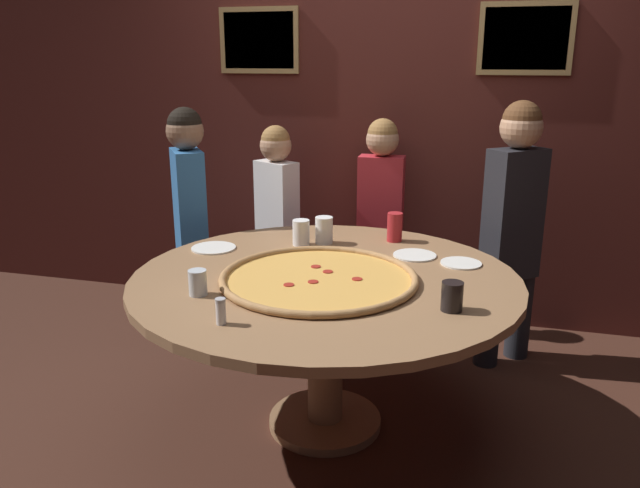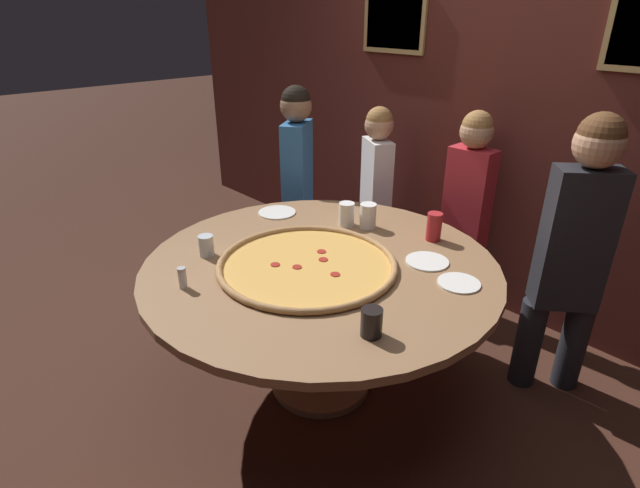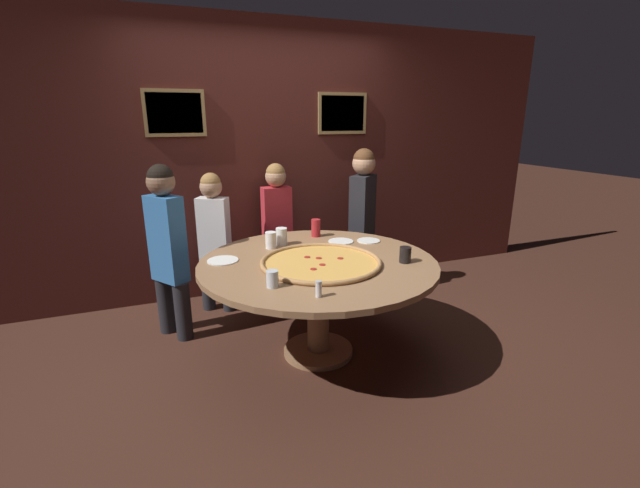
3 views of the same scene
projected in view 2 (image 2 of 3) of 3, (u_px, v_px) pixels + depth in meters
The scene contains 17 objects.
ground_plane at pixel (320, 384), 2.69m from camera, with size 24.00×24.00×0.00m, color #422319.
back_wall at pixel (496, 104), 3.01m from camera, with size 6.40×0.08×2.60m.
dining_table at pixel (321, 284), 2.42m from camera, with size 1.69×1.69×0.74m.
giant_pizza at pixel (307, 264), 2.32m from camera, with size 0.84×0.84×0.03m.
drink_cup_far_left at pixel (368, 216), 2.72m from camera, with size 0.09×0.09×0.14m, color white.
drink_cup_near_right at pixel (347, 214), 2.75m from camera, with size 0.09×0.09×0.13m, color white.
drink_cup_far_right at pixel (206, 246), 2.42m from camera, with size 0.07×0.07×0.10m, color silver.
drink_cup_beside_pizza at pixel (434, 227), 2.57m from camera, with size 0.08×0.08×0.15m, color #B22328.
drink_cup_by_shaker at pixel (372, 322), 1.82m from camera, with size 0.08×0.08×0.11m, color black.
white_plate_beside_cup at pixel (277, 212), 2.93m from camera, with size 0.22×0.22×0.01m, color white.
white_plate_near_front at pixel (459, 283), 2.18m from camera, with size 0.19×0.19×0.01m, color white.
white_plate_far_back at pixel (427, 261), 2.37m from camera, with size 0.20×0.20×0.01m, color white.
condiment_shaker at pixel (182, 278), 2.14m from camera, with size 0.04×0.04×0.10m.
diner_far_left at pixel (376, 188), 3.41m from camera, with size 0.33×0.25×1.26m.
diner_centre_back at pixel (467, 203), 3.08m from camera, with size 0.33×0.20×1.31m.
diner_side_right at pixel (297, 176), 3.42m from camera, with size 0.30×0.36×1.39m.
diner_far_right at pixel (574, 246), 2.35m from camera, with size 0.36×0.34×1.44m.
Camera 2 is at (1.55, -1.42, 1.84)m, focal length 28.00 mm.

